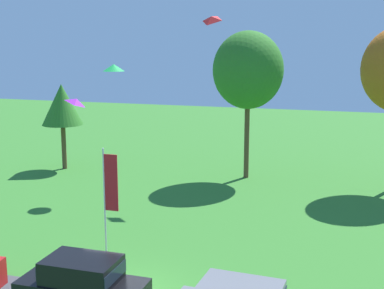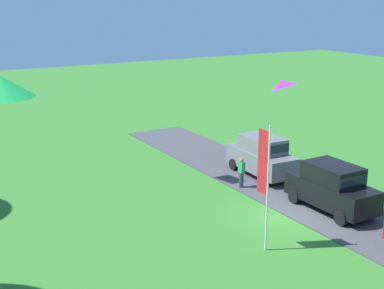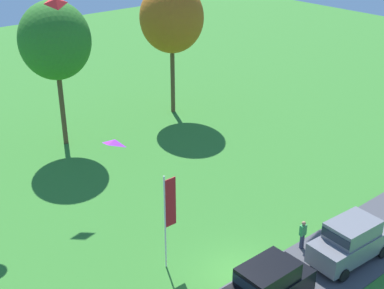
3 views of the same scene
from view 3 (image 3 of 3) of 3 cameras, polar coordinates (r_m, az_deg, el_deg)
The scene contains 9 objects.
ground_plane at distance 27.27m, azimuth 4.99°, elevation -13.75°, with size 120.00×120.00×0.00m, color #337528.
car_suv_mid_row at distance 24.84m, azimuth 7.99°, elevation -14.63°, with size 4.60×2.05×2.28m.
car_suv_by_flagpole at distance 28.52m, azimuth 16.60°, elevation -9.67°, with size 4.70×2.26×2.28m.
person_watching_sky at distance 29.00m, azimuth 11.71°, elevation -9.42°, with size 0.36×0.24×1.71m.
tree_right_of_center at distance 38.90m, azimuth -14.42°, elevation 10.67°, with size 5.03×5.03×10.62m.
tree_left_of_center at distance 43.95m, azimuth -2.18°, elevation 13.35°, with size 5.18×5.18×10.93m.
flag_banner at distance 25.96m, azimuth -2.51°, elevation -6.93°, with size 0.71×0.08×5.22m.
kite_diamond_over_trees at distance 23.92m, azimuth -8.19°, elevation 0.28°, with size 0.91×0.75×0.26m, color purple.
kite_diamond_high_right at distance 33.85m, azimuth -14.32°, elevation 14.57°, with size 1.05×1.00×0.30m, color red.
Camera 3 is at (-15.31, -14.68, 17.14)m, focal length 50.00 mm.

